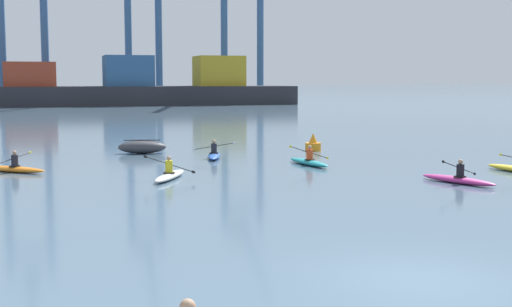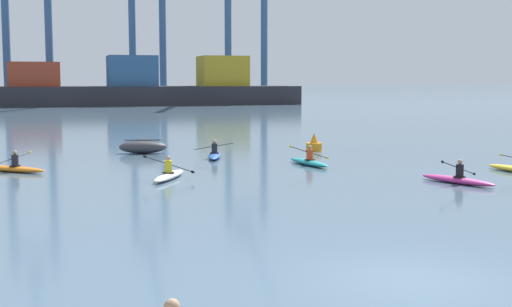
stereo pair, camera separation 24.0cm
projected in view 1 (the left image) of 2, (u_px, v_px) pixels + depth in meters
name	position (u px, v px, depth m)	size (l,w,h in m)	color
ground_plane	(418.00, 279.00, 14.03)	(800.00, 800.00, 0.00)	slate
container_barge	(131.00, 89.00, 106.85)	(52.31, 9.43, 7.68)	#28282D
gantry_crane_east	(244.00, 10.00, 120.59)	(7.82, 20.64, 31.88)	#335684
capsized_dinghy	(142.00, 147.00, 37.71)	(2.76, 1.58, 0.76)	#38383D
channel_buoy	(313.00, 144.00, 39.18)	(0.90, 0.90, 1.00)	orange
kayak_magenta	(458.00, 179.00, 26.96)	(2.08, 3.40, 1.01)	#C13384
kayak_orange	(13.00, 168.00, 30.18)	(2.99, 2.65, 0.95)	orange
kayak_blue	(214.00, 155.00, 35.59)	(2.19, 3.44, 0.95)	#2856B2
kayak_white	(170.00, 175.00, 28.11)	(2.10, 3.30, 0.98)	silver
kayak_teal	(309.00, 161.00, 32.64)	(2.19, 3.45, 1.01)	teal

